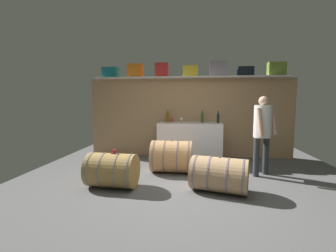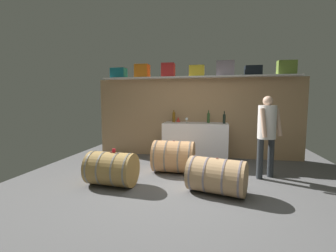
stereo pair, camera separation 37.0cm
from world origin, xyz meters
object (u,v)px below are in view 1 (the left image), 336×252
Objects in this scene: toolcase_black at (245,72)px; toolcase_olive at (277,69)px; toolcase_yellow at (190,71)px; wine_barrel_near at (112,170)px; wine_bottle_amber at (168,117)px; tasting_cup at (114,152)px; wine_bottle_dark at (218,118)px; wine_barrel_flank at (219,174)px; toolcase_teal at (111,73)px; wine_bottle_green at (202,117)px; red_funnel at (172,119)px; work_cabinet at (190,141)px; wine_glass at (181,119)px; toolcase_grey at (218,69)px; toolcase_orange at (135,71)px; toolcase_red at (162,70)px; winemaker_pouring at (263,127)px.

toolcase_black is 0.74m from toolcase_olive.
toolcase_yellow is 0.43× the size of wine_barrel_near.
tasting_cup is at bearing -106.35° from wine_bottle_amber.
wine_bottle_dark is 0.30× the size of wine_barrel_flank.
toolcase_black is 3.09m from wine_barrel_flank.
toolcase_teal is at bearing 178.95° from toolcase_black.
red_funnel is (-0.76, 0.10, -0.07)m from wine_bottle_green.
toolcase_black is at bearing 22.11° from wine_bottle_dark.
wine_bottle_green is (0.31, 0.10, 0.59)m from work_cabinet.
work_cabinet is 11.42× the size of wine_glass.
toolcase_grey is 3.10× the size of wine_glass.
toolcase_teal is 3.95m from wine_barrel_flank.
wine_barrel_flank is 1.75m from tasting_cup.
wine_barrel_near is at bearing -84.18° from toolcase_orange.
toolcase_olive reaches higher than toolcase_yellow.
toolcase_black is 1.94m from wine_glass.
toolcase_grey is 1.25m from wine_bottle_green.
wine_bottle_dark is at bearing -20.83° from toolcase_yellow.
wine_barrel_flank is (1.23, -2.32, -1.94)m from toolcase_red.
wine_glass is at bearing -168.40° from toolcase_black.
wine_glass is at bearing 66.17° from wine_barrel_near.
toolcase_orange is at bearing -62.07° from winemaker_pouring.
winemaker_pouring reaches higher than wine_bottle_amber.
work_cabinet is at bearing -176.59° from toolcase_olive.
wine_bottle_dark is at bearing 50.96° from wine_barrel_near.
toolcase_olive is at bearing 2.97° from toolcase_grey.
toolcase_black is 2.79× the size of wine_glass.
work_cabinet is (1.41, -0.22, -1.76)m from toolcase_orange.
red_funnel is 0.13× the size of wine_barrel_flank.
wine_bottle_green is at bearing -8.97° from toolcase_red.
toolcase_olive is 2.71m from work_cabinet.
wine_bottle_green reaches higher than work_cabinet.
toolcase_red is 0.90× the size of toolcase_black.
toolcase_orange is 2.74m from toolcase_black.
toolcase_olive is at bearing -1.05° from toolcase_black.
toolcase_teal is at bearing 177.63° from toolcase_red.
wine_bottle_green is at bearing -159.57° from toolcase_grey.
toolcase_teal reaches higher than wine_bottle_dark.
wine_bottle_green is at bearing -1.99° from toolcase_orange.
toolcase_red is 0.84× the size of toolcase_olive.
wine_bottle_dark is 0.97× the size of wine_bottle_amber.
toolcase_black is 1.83m from winemaker_pouring.
toolcase_grey is (1.41, 0.00, 0.01)m from toolcase_red.
wine_bottle_amber is (-0.56, -0.10, -1.13)m from toolcase_yellow.
toolcase_red reaches higher than wine_bottle_dark.
toolcase_olive reaches higher than wine_bottle_dark.
wine_barrel_flank is at bearing -39.06° from toolcase_teal.
toolcase_teal is at bearing 174.52° from wine_bottle_dark.
toolcase_olive is at bearing 39.22° from wine_barrel_near.
toolcase_yellow is 1.18m from wine_bottle_green.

